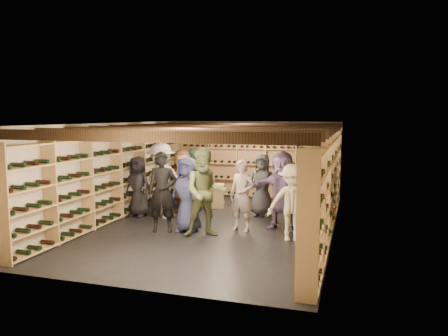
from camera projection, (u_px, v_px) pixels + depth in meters
name	position (u px, v px, depth m)	size (l,w,h in m)	color
ground	(214.00, 225.00, 10.34)	(8.00, 8.00, 0.00)	black
walls	(214.00, 175.00, 10.20)	(5.52, 8.02, 2.40)	#BCAC92
ceiling	(214.00, 124.00, 10.06)	(5.50, 8.00, 0.01)	beige
ceiling_joists	(214.00, 130.00, 10.07)	(5.40, 7.12, 0.18)	black
wine_rack_left	(117.00, 176.00, 10.96)	(0.32, 7.50, 2.15)	#A2864E
wine_rack_right	(326.00, 185.00, 9.47)	(0.32, 7.50, 2.15)	#A2864E
wine_rack_back	(252.00, 163.00, 13.85)	(4.70, 0.30, 2.15)	#A2864E
crate_stack_left	(204.00, 194.00, 12.55)	(0.57, 0.46, 0.68)	tan
crate_stack_right	(214.00, 196.00, 12.26)	(0.56, 0.43, 0.68)	tan
crate_loose	(286.00, 208.00, 11.89)	(0.50, 0.33, 0.17)	tan
person_0	(138.00, 186.00, 11.22)	(0.76, 0.49, 1.55)	black
person_1	(162.00, 192.00, 9.68)	(0.65, 0.43, 1.80)	black
person_2	(205.00, 192.00, 9.31)	(0.93, 0.72, 1.91)	#4D5832
person_3	(292.00, 203.00, 9.00)	(1.03, 0.59, 1.60)	beige
person_4	(307.00, 198.00, 9.50)	(0.94, 0.39, 1.61)	#1E8173
person_5	(182.00, 183.00, 11.19)	(1.61, 0.51, 1.73)	brown
person_6	(187.00, 195.00, 9.67)	(0.82, 0.53, 1.68)	#212546
person_7	(242.00, 195.00, 9.78)	(0.58, 0.38, 1.60)	gray
person_8	(310.00, 187.00, 10.48)	(0.86, 0.67, 1.77)	#49241C
person_9	(161.00, 181.00, 10.97)	(1.23, 0.71, 1.90)	#A7A198
person_10	(192.00, 180.00, 11.69)	(1.01, 0.42, 1.72)	#254A38
person_11	(282.00, 191.00, 9.82)	(1.67, 0.53, 1.80)	#674E7C
person_12	(262.00, 185.00, 11.23)	(0.79, 0.51, 1.62)	#38383D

